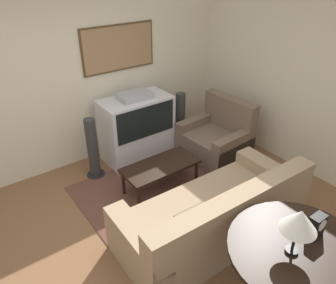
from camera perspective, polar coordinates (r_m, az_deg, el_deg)
ground_plane at (r=4.01m, az=-1.79°, el=-16.28°), size 12.00×12.00×0.00m
wall_back at (r=4.94m, az=-16.38°, el=10.64°), size 12.00×0.10×2.70m
wall_right at (r=5.01m, az=23.89°, el=9.46°), size 0.06×12.00×2.70m
area_rug at (r=4.62m, az=-2.28°, el=-8.77°), size 1.96×1.69×0.01m
tv at (r=5.18m, az=-5.49°, el=2.54°), size 1.08×0.59×1.10m
couch at (r=3.87m, az=8.09°, el=-12.72°), size 2.23×1.04×0.83m
armchair at (r=5.32m, az=8.41°, el=0.46°), size 0.90×1.01×0.95m
coffee_table at (r=4.49m, az=-1.31°, el=-4.42°), size 1.06×0.50×0.40m
console_table at (r=3.10m, az=21.96°, el=-17.76°), size 1.21×1.21×0.78m
table_lamp at (r=2.78m, az=21.93°, el=-12.66°), size 0.30×0.30×0.44m
mantel_clock at (r=3.15m, az=24.44°, el=-13.10°), size 0.15×0.10×0.21m
speaker_tower_left at (r=4.84m, az=-12.95°, el=-1.36°), size 0.27×0.27×0.93m
speaker_tower_right at (r=5.55m, az=2.14°, el=3.71°), size 0.27×0.27×0.93m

